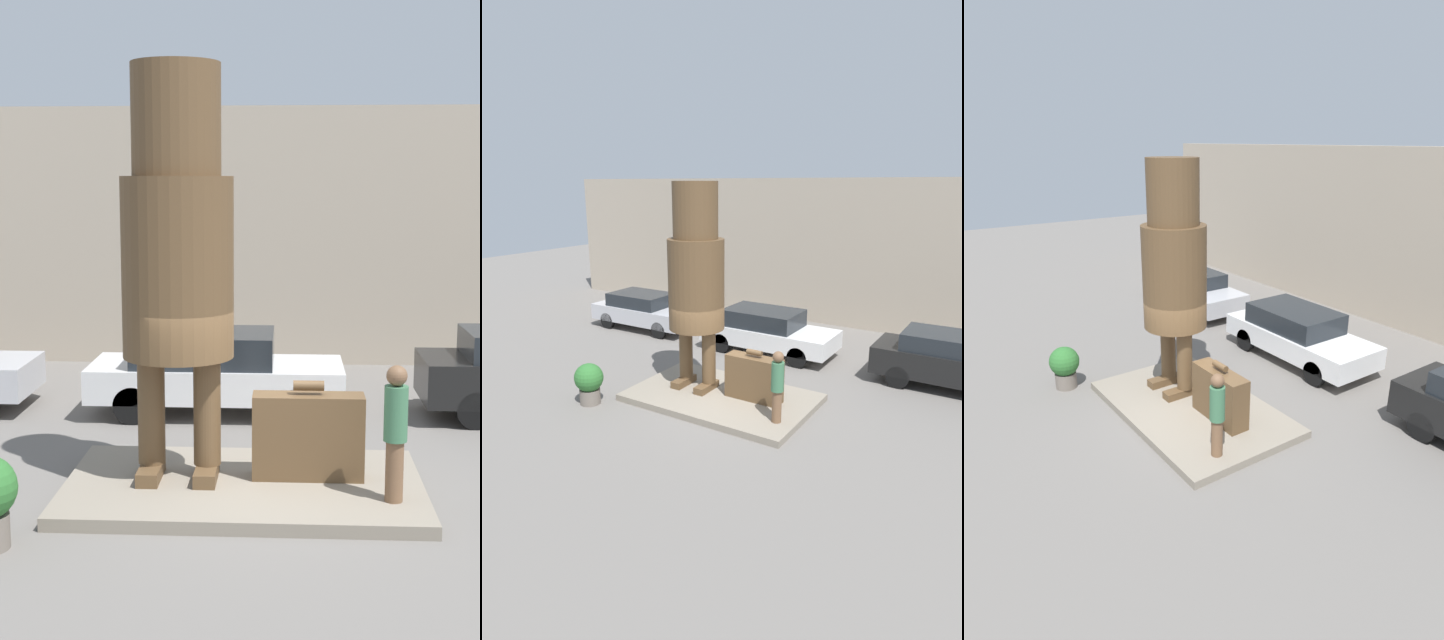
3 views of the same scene
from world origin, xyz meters
The scene contains 9 objects.
ground_plane centered at (0.00, 0.00, 0.00)m, with size 60.00×60.00×0.00m, color slate.
pedestal centered at (0.00, 0.00, 0.09)m, with size 4.86×3.04×0.18m.
building_backdrop centered at (0.00, 9.03, 2.95)m, with size 28.00×0.60×5.89m.
statue_figure centered at (-0.90, 0.15, 3.43)m, with size 1.50×1.50×5.56m.
giant_suitcase centered at (0.87, 0.19, 0.77)m, with size 1.52×0.47×1.37m.
tourist centered at (1.95, -0.67, 1.15)m, with size 0.30×0.30×1.77m.
parked_car_silver centered at (-6.36, 4.32, 0.77)m, with size 4.27×1.81×1.43m.
parked_car_white centered at (-0.78, 4.22, 0.80)m, with size 4.59×1.83×1.51m.
planter_pot centered at (-2.89, -2.00, 0.62)m, with size 0.76×0.76×1.11m.
Camera 3 is at (8.75, -5.67, 6.10)m, focal length 28.00 mm.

